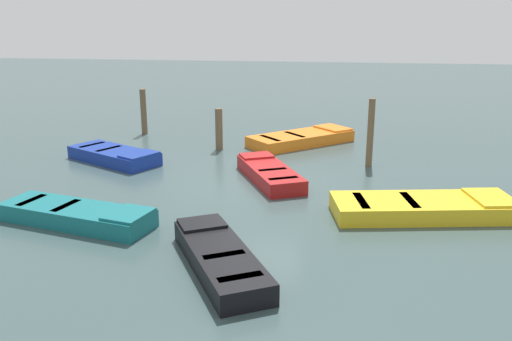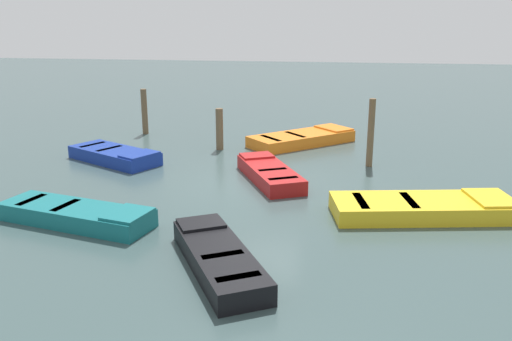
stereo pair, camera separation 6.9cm
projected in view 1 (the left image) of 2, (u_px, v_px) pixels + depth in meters
ground_plane at (256, 182)px, 15.22m from camera, size 80.00×80.00×0.00m
rowboat_blue at (114, 155)px, 17.29m from camera, size 2.63×3.39×0.46m
rowboat_red at (269, 173)px, 15.35m from camera, size 3.31×2.33×0.46m
rowboat_orange at (302, 138)px, 19.64m from camera, size 3.71×3.89×0.46m
rowboat_yellow at (424, 207)px, 12.66m from camera, size 2.20×4.36×0.46m
rowboat_black at (220, 258)px, 10.03m from camera, size 3.38×2.48×0.46m
rowboat_teal at (77, 215)px, 12.17m from camera, size 1.92×3.80×0.46m
mooring_piling_mid_right at (370, 133)px, 16.57m from camera, size 0.20×0.20×2.11m
mooring_piling_far_right at (219, 129)px, 18.73m from camera, size 0.25×0.25×1.44m
mooring_piling_near_right at (144, 112)px, 21.15m from camera, size 0.23×0.23×1.77m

